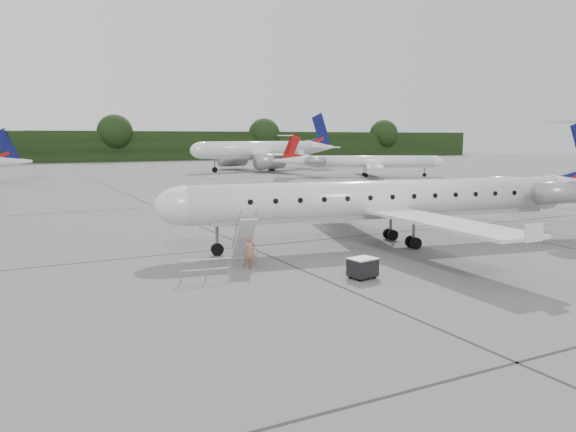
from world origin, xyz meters
TOP-DOWN VIEW (x-y plane):
  - ground at (0.00, 0.00)m, footprint 320.00×320.00m
  - treeline at (0.00, 130.00)m, footprint 260.00×4.00m
  - main_regional_jet at (1.05, 3.68)m, footprint 33.37×26.55m
  - airstair at (-8.32, 3.06)m, footprint 1.23×2.36m
  - passenger at (-8.54, 1.81)m, footprint 0.71×0.60m
  - safety_railing at (-11.33, 0.42)m, footprint 2.19×0.42m
  - baggage_cart at (-4.79, -2.32)m, footprint 1.30×1.11m
  - bg_narrowbody at (25.70, 75.80)m, footprint 34.79×27.79m
  - bg_regional_right at (34.80, 51.95)m, footprint 31.77×28.72m

SIDE VIEW (x-z plane):
  - ground at x=0.00m, z-range 0.00..0.00m
  - safety_railing at x=-11.33m, z-range 0.00..1.00m
  - baggage_cart at x=-4.79m, z-range 0.00..1.01m
  - passenger at x=-8.54m, z-range 0.00..1.65m
  - airstair at x=-8.32m, z-range 0.00..2.41m
  - bg_regional_right at x=34.80m, z-range 0.00..6.83m
  - main_regional_jet at x=1.05m, z-range 0.00..7.71m
  - treeline at x=0.00m, z-range 0.00..8.00m
  - bg_narrowbody at x=25.70m, z-range 0.00..11.21m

